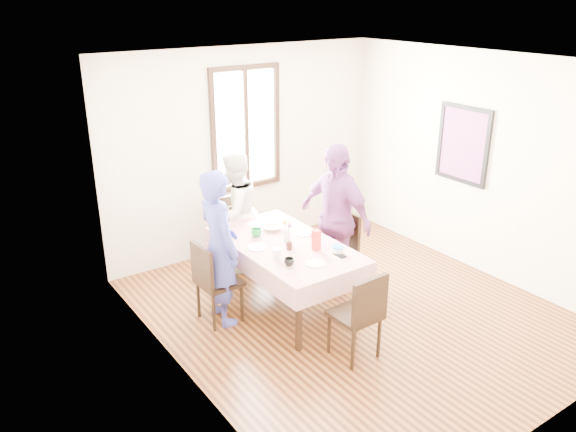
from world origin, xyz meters
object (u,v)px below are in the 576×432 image
object	(u,v)px
person_right	(334,218)
chair_right	(335,251)
chair_left	(219,281)
chair_near	(355,314)
dining_table	(285,275)
chair_far	(233,235)
person_left	(219,248)
person_far	(233,212)

from	to	relation	value
person_right	chair_right	bearing A→B (deg)	82.09
chair_left	chair_near	world-z (taller)	same
dining_table	person_right	world-z (taller)	person_right
chair_right	chair_far	size ratio (longest dim) A/B	1.00
dining_table	chair_far	world-z (taller)	chair_far
person_left	dining_table	bearing A→B (deg)	-99.42
chair_left	chair_near	bearing A→B (deg)	28.19
chair_right	person_far	size ratio (longest dim) A/B	0.59
chair_left	chair_right	xyz separation A→B (m)	(1.49, -0.11, 0.00)
chair_right	person_left	world-z (taller)	person_left
dining_table	person_right	xyz separation A→B (m)	(0.73, 0.05, 0.51)
chair_far	chair_near	world-z (taller)	same
dining_table	chair_left	distance (m)	0.77
dining_table	person_left	xyz separation A→B (m)	(-0.73, 0.16, 0.47)
chair_near	dining_table	bearing A→B (deg)	88.49
person_right	person_far	bearing A→B (deg)	-154.28
chair_right	chair_left	bearing A→B (deg)	85.60
chair_right	dining_table	bearing A→B (deg)	93.73
chair_far	chair_near	bearing A→B (deg)	93.53
chair_right	person_far	xyz separation A→B (m)	(-0.75, 1.09, 0.31)
chair_left	person_far	bearing A→B (deg)	141.69
chair_far	person_right	distance (m)	1.39
chair_left	chair_right	distance (m)	1.49
person_right	chair_near	bearing A→B (deg)	-38.70
chair_far	person_right	bearing A→B (deg)	126.65
chair_left	chair_near	distance (m)	1.52
chair_near	person_far	world-z (taller)	person_far
dining_table	chair_left	bearing A→B (deg)	167.97
person_left	person_far	xyz separation A→B (m)	(0.73, 0.98, -0.07)
chair_right	person_left	size ratio (longest dim) A/B	0.54
dining_table	person_left	distance (m)	0.88
person_far	chair_right	bearing A→B (deg)	108.64
dining_table	chair_left	size ratio (longest dim) A/B	1.86
chair_left	person_far	distance (m)	1.27
person_far	person_right	world-z (taller)	person_right
person_right	dining_table	bearing A→B (deg)	-93.74
chair_left	chair_right	size ratio (longest dim) A/B	1.00
person_left	person_far	world-z (taller)	person_left
dining_table	chair_near	size ratio (longest dim) A/B	1.86
chair_right	chair_near	xyz separation A→B (m)	(-0.75, -1.22, 0.00)
dining_table	person_far	bearing A→B (deg)	90.00
chair_near	chair_left	bearing A→B (deg)	117.87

